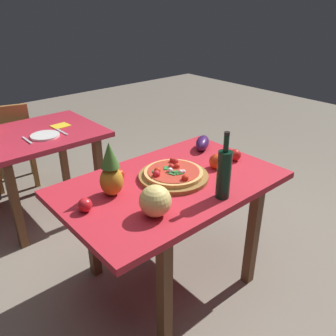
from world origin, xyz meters
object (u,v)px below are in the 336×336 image
object	(u,v)px
background_table	(37,145)
napkin_folded	(60,126)
dining_chair	(10,141)
display_table	(171,194)
pineapple_left	(111,172)
knife_utensil	(62,132)
tomato_at_corner	(85,205)
dinner_plate	(45,136)
tomato_near_board	(235,155)
pizza	(173,172)
bell_pepper	(216,161)
tomato_beside_pepper	(119,174)
eggplant	(202,143)
melon	(155,201)
pizza_board	(174,176)
fork_utensil	(27,140)
wine_bottle	(224,173)

from	to	relation	value
background_table	napkin_folded	world-z (taller)	napkin_folded
dining_chair	display_table	bearing A→B (deg)	115.01
pineapple_left	knife_utensil	xyz separation A→B (m)	(0.23, 1.09, -0.13)
knife_utensil	display_table	bearing A→B (deg)	-86.45
tomato_at_corner	dinner_plate	size ratio (longest dim) A/B	0.33
display_table	tomato_near_board	world-z (taller)	tomato_near_board
pizza	tomato_at_corner	xyz separation A→B (m)	(-0.57, 0.03, -0.00)
dining_chair	napkin_folded	world-z (taller)	dining_chair
tomato_near_board	tomato_at_corner	bearing A→B (deg)	174.36
bell_pepper	display_table	bearing A→B (deg)	170.81
tomato_near_board	dining_chair	bearing A→B (deg)	112.40
tomato_near_board	dinner_plate	distance (m)	1.47
dining_chair	tomato_beside_pepper	bearing A→B (deg)	109.04
pizza	pineapple_left	distance (m)	0.39
bell_pepper	eggplant	bearing A→B (deg)	59.67
tomato_at_corner	knife_utensil	distance (m)	1.22
melon	tomato_beside_pepper	distance (m)	0.44
pizza_board	tomato_at_corner	xyz separation A→B (m)	(-0.57, 0.03, 0.02)
dining_chair	pineapple_left	bearing A→B (deg)	104.96
dining_chair	tomato_beside_pepper	size ratio (longest dim) A/B	12.84
background_table	bell_pepper	size ratio (longest dim) A/B	10.13
fork_utensil	background_table	bearing A→B (deg)	49.57
pizza_board	background_table	bearing A→B (deg)	103.65
wine_bottle	fork_utensil	world-z (taller)	wine_bottle
dining_chair	dinner_plate	xyz separation A→B (m)	(0.06, -0.76, 0.26)
dining_chair	tomato_at_corner	size ratio (longest dim) A/B	11.62
napkin_folded	pineapple_left	bearing A→B (deg)	-102.88
tomato_at_corner	tomato_near_board	size ratio (longest dim) A/B	0.94
dinner_plate	bell_pepper	bearing A→B (deg)	-64.68
background_table	pizza	world-z (taller)	pizza
melon	eggplant	xyz separation A→B (m)	(0.78, 0.43, -0.04)
dining_chair	napkin_folded	bearing A→B (deg)	128.79
eggplant	napkin_folded	size ratio (longest dim) A/B	1.43
pineapple_left	eggplant	size ratio (longest dim) A/B	1.53
eggplant	knife_utensil	world-z (taller)	eggplant
wine_bottle	napkin_folded	world-z (taller)	wine_bottle
dinner_plate	knife_utensil	bearing A→B (deg)	0.00
display_table	dining_chair	world-z (taller)	dining_chair
tomato_beside_pepper	dining_chair	bearing A→B (deg)	93.26
background_table	fork_utensil	world-z (taller)	fork_utensil
tomato_beside_pepper	napkin_folded	distance (m)	1.13
dinner_plate	knife_utensil	size ratio (longest dim) A/B	1.22
bell_pepper	napkin_folded	size ratio (longest dim) A/B	0.70
dinner_plate	napkin_folded	size ratio (longest dim) A/B	1.57
knife_utensil	bell_pepper	bearing A→B (deg)	-72.26
wine_bottle	fork_utensil	distance (m)	1.59
pizza_board	eggplant	xyz separation A→B (m)	(0.46, 0.20, 0.03)
knife_utensil	dining_chair	bearing A→B (deg)	102.64
tomato_at_corner	background_table	bearing A→B (deg)	78.77
pizza_board	tomato_at_corner	world-z (taller)	tomato_at_corner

